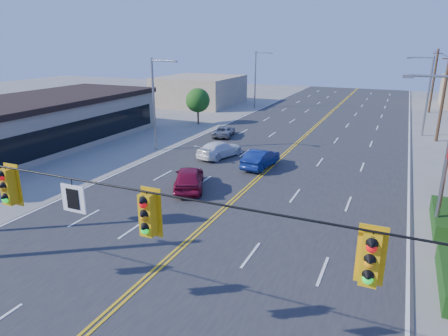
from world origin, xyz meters
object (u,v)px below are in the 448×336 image
at_px(signal_span, 39,210).
at_px(car_magenta, 189,179).
at_px(car_blue, 261,159).
at_px(car_white, 220,150).
at_px(car_silver, 224,132).

height_order(signal_span, car_magenta, signal_span).
relative_size(car_magenta, car_blue, 1.05).
bearing_deg(car_blue, car_magenta, 72.20).
bearing_deg(signal_span, car_blue, 91.60).
height_order(signal_span, car_white, signal_span).
distance_m(car_magenta, car_white, 7.85).
height_order(car_magenta, car_white, car_magenta).
height_order(car_blue, car_silver, car_blue).
bearing_deg(car_blue, car_silver, -45.62).
bearing_deg(car_white, car_magenta, 116.07).
distance_m(car_magenta, car_silver, 15.42).
bearing_deg(car_silver, car_blue, 117.37).
relative_size(signal_span, car_silver, 6.26).
distance_m(signal_span, car_white, 22.97).
relative_size(signal_span, car_magenta, 5.39).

